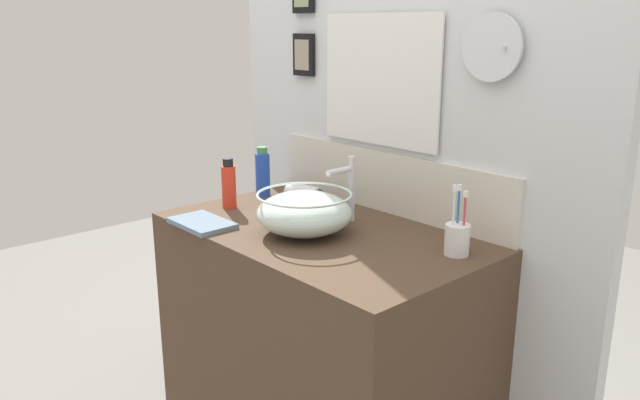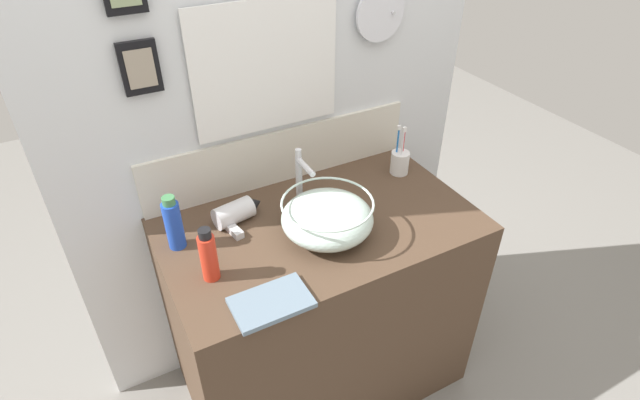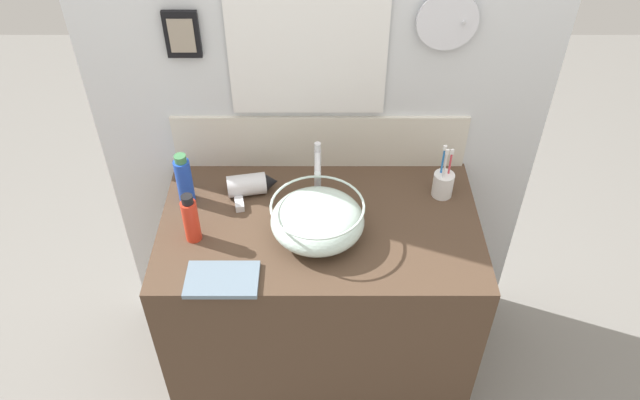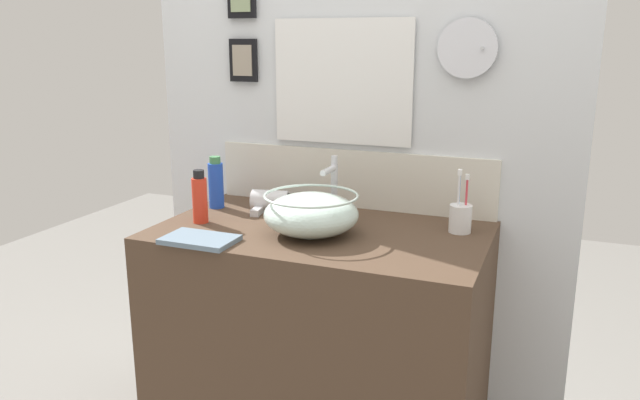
# 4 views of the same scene
# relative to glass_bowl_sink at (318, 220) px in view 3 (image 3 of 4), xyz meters

# --- Properties ---
(ground_plane) EXTENTS (6.00, 6.00, 0.00)m
(ground_plane) POSITION_rel_glass_bowl_sink_xyz_m (0.01, 0.06, -0.91)
(ground_plane) COLOR gray
(vanity_counter) EXTENTS (1.08, 0.63, 0.84)m
(vanity_counter) POSITION_rel_glass_bowl_sink_xyz_m (0.01, 0.06, -0.49)
(vanity_counter) COLOR #4C3828
(vanity_counter) RESTS_ON ground
(back_panel) EXTENTS (1.60, 0.09, 2.58)m
(back_panel) POSITION_rel_glass_bowl_sink_xyz_m (0.01, 0.41, 0.38)
(back_panel) COLOR silver
(back_panel) RESTS_ON ground
(glass_bowl_sink) EXTENTS (0.30, 0.30, 0.13)m
(glass_bowl_sink) POSITION_rel_glass_bowl_sink_xyz_m (0.00, 0.00, 0.00)
(glass_bowl_sink) COLOR silver
(glass_bowl_sink) RESTS_ON vanity_counter
(faucet) EXTENTS (0.02, 0.12, 0.22)m
(faucet) POSITION_rel_glass_bowl_sink_xyz_m (0.00, 0.19, 0.06)
(faucet) COLOR silver
(faucet) RESTS_ON vanity_counter
(hair_drier) EXTENTS (0.19, 0.15, 0.08)m
(hair_drier) POSITION_rel_glass_bowl_sink_xyz_m (-0.23, 0.21, -0.03)
(hair_drier) COLOR silver
(hair_drier) RESTS_ON vanity_counter
(toothbrush_cup) EXTENTS (0.07, 0.07, 0.21)m
(toothbrush_cup) POSITION_rel_glass_bowl_sink_xyz_m (0.44, 0.20, -0.02)
(toothbrush_cup) COLOR white
(toothbrush_cup) RESTS_ON vanity_counter
(lotion_bottle) EXTENTS (0.05, 0.05, 0.18)m
(lotion_bottle) POSITION_rel_glass_bowl_sink_xyz_m (-0.40, -0.01, 0.02)
(lotion_bottle) COLOR red
(lotion_bottle) RESTS_ON vanity_counter
(shampoo_bottle) EXTENTS (0.06, 0.06, 0.19)m
(shampoo_bottle) POSITION_rel_glass_bowl_sink_xyz_m (-0.45, 0.18, 0.02)
(shampoo_bottle) COLOR blue
(shampoo_bottle) RESTS_ON vanity_counter
(hand_towel) EXTENTS (0.22, 0.14, 0.02)m
(hand_towel) POSITION_rel_glass_bowl_sink_xyz_m (-0.29, -0.20, -0.06)
(hand_towel) COLOR slate
(hand_towel) RESTS_ON vanity_counter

